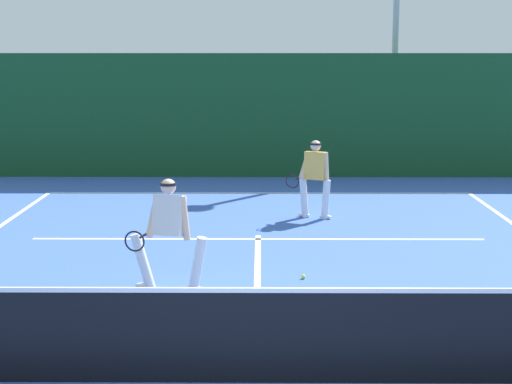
% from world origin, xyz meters
% --- Properties ---
extents(ground_plane, '(80.00, 80.00, 0.00)m').
position_xyz_m(ground_plane, '(0.00, 0.00, 0.00)').
color(ground_plane, '#3E62C0').
extents(court_line_baseline_far, '(10.17, 0.10, 0.01)m').
position_xyz_m(court_line_baseline_far, '(0.00, 10.68, 0.00)').
color(court_line_baseline_far, white).
rests_on(court_line_baseline_far, ground_plane).
extents(court_line_service, '(8.29, 0.10, 0.01)m').
position_xyz_m(court_line_service, '(0.00, 6.13, 0.00)').
color(court_line_service, white).
rests_on(court_line_service, ground_plane).
extents(court_line_centre, '(0.10, 6.40, 0.01)m').
position_xyz_m(court_line_centre, '(0.00, 3.20, 0.00)').
color(court_line_centre, white).
rests_on(court_line_centre, ground_plane).
extents(tennis_net, '(11.14, 0.09, 1.08)m').
position_xyz_m(tennis_net, '(0.00, 0.00, 0.53)').
color(tennis_net, '#1E4723').
rests_on(tennis_net, ground_plane).
extents(player_near, '(1.17, 0.84, 1.65)m').
position_xyz_m(player_near, '(-1.26, 3.08, 0.91)').
color(player_near, silver).
rests_on(player_near, ground_plane).
extents(player_far, '(0.98, 0.85, 1.61)m').
position_xyz_m(player_far, '(1.15, 7.91, 0.89)').
color(player_far, silver).
rests_on(player_far, ground_plane).
extents(tennis_ball, '(0.07, 0.07, 0.07)m').
position_xyz_m(tennis_ball, '(1.27, 1.99, 0.03)').
color(tennis_ball, '#D1E033').
rests_on(tennis_ball, ground_plane).
extents(tennis_ball_extra, '(0.07, 0.07, 0.07)m').
position_xyz_m(tennis_ball_extra, '(0.70, 3.68, 0.03)').
color(tennis_ball_extra, '#D1E033').
rests_on(tennis_ball_extra, ground_plane).
extents(back_fence_windscreen, '(20.40, 0.12, 3.32)m').
position_xyz_m(back_fence_windscreen, '(0.00, 13.04, 1.66)').
color(back_fence_windscreen, '#154421').
rests_on(back_fence_windscreen, ground_plane).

